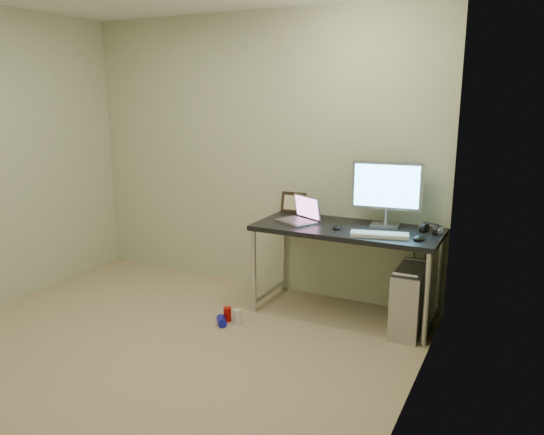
# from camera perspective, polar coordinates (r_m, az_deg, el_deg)

# --- Properties ---
(floor) EXTENTS (3.50, 3.50, 0.00)m
(floor) POSITION_cam_1_polar(r_m,az_deg,el_deg) (3.86, -14.41, -14.96)
(floor) COLOR tan
(floor) RESTS_ON ground
(wall_back) EXTENTS (3.50, 0.02, 2.50)m
(wall_back) POSITION_cam_1_polar(r_m,az_deg,el_deg) (4.89, -1.76, 6.79)
(wall_back) COLOR beige
(wall_back) RESTS_ON ground
(wall_right) EXTENTS (0.02, 3.50, 2.50)m
(wall_right) POSITION_cam_1_polar(r_m,az_deg,el_deg) (2.65, 13.98, 0.95)
(wall_right) COLOR beige
(wall_right) RESTS_ON ground
(desk) EXTENTS (1.48, 0.65, 0.75)m
(desk) POSITION_cam_1_polar(r_m,az_deg,el_deg) (4.31, 8.05, -2.11)
(desk) COLOR black
(desk) RESTS_ON ground
(tower_computer) EXTENTS (0.22, 0.49, 0.53)m
(tower_computer) POSITION_cam_1_polar(r_m,az_deg,el_deg) (4.22, 14.55, -8.67)
(tower_computer) COLOR silver
(tower_computer) RESTS_ON ground
(cable_a) EXTENTS (0.01, 0.16, 0.69)m
(cable_a) POSITION_cam_1_polar(r_m,az_deg,el_deg) (4.53, 15.03, -5.22)
(cable_a) COLOR black
(cable_a) RESTS_ON ground
(cable_b) EXTENTS (0.02, 0.11, 0.71)m
(cable_b) POSITION_cam_1_polar(r_m,az_deg,el_deg) (4.50, 16.09, -5.67)
(cable_b) COLOR black
(cable_b) RESTS_ON ground
(can_red) EXTENTS (0.08, 0.08, 0.12)m
(can_red) POSITION_cam_1_polar(r_m,az_deg,el_deg) (4.36, -4.82, -10.32)
(can_red) COLOR red
(can_red) RESTS_ON ground
(can_white) EXTENTS (0.07, 0.07, 0.12)m
(can_white) POSITION_cam_1_polar(r_m,az_deg,el_deg) (4.30, -3.75, -10.61)
(can_white) COLOR silver
(can_white) RESTS_ON ground
(can_blue) EXTENTS (0.13, 0.14, 0.07)m
(can_blue) POSITION_cam_1_polar(r_m,az_deg,el_deg) (4.30, -5.44, -11.03)
(can_blue) COLOR #1317BD
(can_blue) RESTS_ON ground
(laptop) EXTENTS (0.39, 0.37, 0.21)m
(laptop) POSITION_cam_1_polar(r_m,az_deg,el_deg) (4.42, 3.06, 0.17)
(laptop) COLOR #A8A9AF
(laptop) RESTS_ON desk
(monitor) EXTENTS (0.56, 0.19, 0.52)m
(monitor) POSITION_cam_1_polar(r_m,az_deg,el_deg) (4.31, 12.25, 3.03)
(monitor) COLOR #A8A9AF
(monitor) RESTS_ON desk
(keyboard) EXTENTS (0.45, 0.23, 0.03)m
(keyboard) POSITION_cam_1_polar(r_m,az_deg,el_deg) (4.05, 11.48, -1.82)
(keyboard) COLOR white
(keyboard) RESTS_ON desk
(mouse_right) EXTENTS (0.09, 0.13, 0.04)m
(mouse_right) POSITION_cam_1_polar(r_m,az_deg,el_deg) (4.02, 15.53, -2.05)
(mouse_right) COLOR black
(mouse_right) RESTS_ON desk
(mouse_left) EXTENTS (0.09, 0.12, 0.04)m
(mouse_left) POSITION_cam_1_polar(r_m,az_deg,el_deg) (4.22, 6.97, -0.98)
(mouse_left) COLOR black
(mouse_left) RESTS_ON desk
(headphones) EXTENTS (0.18, 0.10, 0.10)m
(headphones) POSITION_cam_1_polar(r_m,az_deg,el_deg) (4.23, 16.72, -1.27)
(headphones) COLOR black
(headphones) RESTS_ON desk
(picture_frame) EXTENTS (0.23, 0.08, 0.19)m
(picture_frame) POSITION_cam_1_polar(r_m,az_deg,el_deg) (4.76, 2.34, 1.63)
(picture_frame) COLOR black
(picture_frame) RESTS_ON desk
(webcam) EXTENTS (0.04, 0.04, 0.11)m
(webcam) POSITION_cam_1_polar(r_m,az_deg,el_deg) (4.63, 4.64, 1.16)
(webcam) COLOR silver
(webcam) RESTS_ON desk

